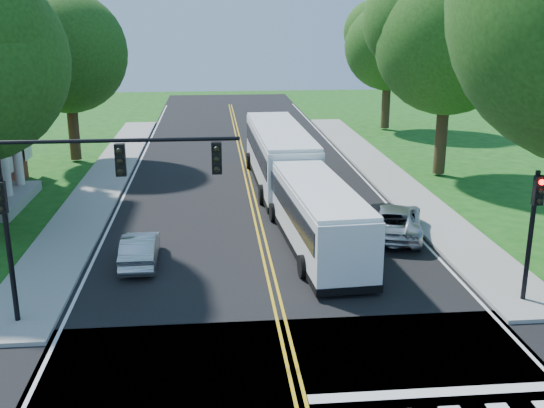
{
  "coord_description": "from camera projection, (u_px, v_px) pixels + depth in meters",
  "views": [
    {
      "loc": [
        -2.01,
        -12.11,
        9.24
      ],
      "look_at": [
        0.17,
        10.83,
        2.4
      ],
      "focal_mm": 42.0,
      "sensor_mm": 36.0,
      "label": 1
    }
  ],
  "objects": [
    {
      "name": "road",
      "position": [
        255.0,
        209.0,
        31.55
      ],
      "size": [
        14.0,
        96.0,
        0.01
      ],
      "primitive_type": "cube",
      "color": "black",
      "rests_on": "ground"
    },
    {
      "name": "bus_follow",
      "position": [
        279.0,
        155.0,
        35.78
      ],
      "size": [
        3.27,
        12.6,
        3.25
      ],
      "rotation": [
        0.0,
        0.0,
        3.16
      ],
      "color": "white",
      "rests_on": "road"
    },
    {
      "name": "tree_west_far",
      "position": [
        67.0,
        53.0,
        40.01
      ],
      "size": [
        7.6,
        7.6,
        10.67
      ],
      "color": "black",
      "rests_on": "ground"
    },
    {
      "name": "tree_east_mid",
      "position": [
        448.0,
        41.0,
        36.08
      ],
      "size": [
        8.4,
        8.4,
        11.93
      ],
      "color": "black",
      "rests_on": "ground"
    },
    {
      "name": "dark_sedan",
      "position": [
        382.0,
        217.0,
        28.33
      ],
      "size": [
        2.0,
        4.36,
        1.24
      ],
      "primitive_type": "imported",
      "rotation": [
        0.0,
        0.0,
        3.08
      ],
      "color": "black",
      "rests_on": "road"
    },
    {
      "name": "edge_line_e",
      "position": [
        370.0,
        185.0,
        35.98
      ],
      "size": [
        0.12,
        70.0,
        0.01
      ],
      "primitive_type": "cube",
      "color": "silver",
      "rests_on": "road"
    },
    {
      "name": "sidewalk_nw",
      "position": [
        106.0,
        178.0,
        37.46
      ],
      "size": [
        2.6,
        40.0,
        0.15
      ],
      "primitive_type": "cube",
      "color": "gray",
      "rests_on": "ground"
    },
    {
      "name": "center_line",
      "position": [
        250.0,
        188.0,
        35.36
      ],
      "size": [
        0.36,
        70.0,
        0.01
      ],
      "primitive_type": "cube",
      "color": "gold",
      "rests_on": "road"
    },
    {
      "name": "stop_bar",
      "position": [
        436.0,
        392.0,
        16.21
      ],
      "size": [
        6.6,
        0.4,
        0.01
      ],
      "primitive_type": "cube",
      "color": "silver",
      "rests_on": "road"
    },
    {
      "name": "bus_lead",
      "position": [
        315.0,
        212.0,
        26.2
      ],
      "size": [
        3.13,
        10.91,
        2.78
      ],
      "rotation": [
        0.0,
        0.0,
        3.21
      ],
      "color": "white",
      "rests_on": "road"
    },
    {
      "name": "suv",
      "position": [
        394.0,
        220.0,
        27.65
      ],
      "size": [
        3.58,
        5.43,
        1.39
      ],
      "primitive_type": "imported",
      "rotation": [
        0.0,
        0.0,
        2.86
      ],
      "color": "silver",
      "rests_on": "road"
    },
    {
      "name": "hatchback",
      "position": [
        140.0,
        249.0,
        24.44
      ],
      "size": [
        1.36,
        3.74,
        1.23
      ],
      "primitive_type": "imported",
      "rotation": [
        0.0,
        0.0,
        3.16
      ],
      "color": "#ACAEB3",
      "rests_on": "road"
    },
    {
      "name": "signal_ne",
      "position": [
        533.0,
        219.0,
        20.42
      ],
      "size": [
        0.3,
        0.46,
        4.4
      ],
      "color": "black",
      "rests_on": "ground"
    },
    {
      "name": "tree_east_far",
      "position": [
        389.0,
        46.0,
        51.73
      ],
      "size": [
        7.2,
        7.2,
        10.34
      ],
      "color": "black",
      "rests_on": "ground"
    },
    {
      "name": "sidewalk_ne",
      "position": [
        382.0,
        171.0,
        38.96
      ],
      "size": [
        2.6,
        40.0,
        0.15
      ],
      "primitive_type": "cube",
      "color": "gray",
      "rests_on": "ground"
    },
    {
      "name": "signal_nw",
      "position": [
        83.0,
        187.0,
        18.73
      ],
      "size": [
        7.15,
        0.46,
        5.66
      ],
      "color": "black",
      "rests_on": "ground"
    },
    {
      "name": "edge_line_w",
      "position": [
        126.0,
        191.0,
        34.75
      ],
      "size": [
        0.12,
        70.0,
        0.01
      ],
      "primitive_type": "cube",
      "color": "silver",
      "rests_on": "road"
    }
  ]
}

